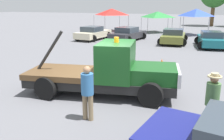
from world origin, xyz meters
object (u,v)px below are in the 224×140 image
person_at_hood (87,89)px  parked_car_teal (211,39)px  person_near_truck (212,98)px  tow_truck (109,73)px  parked_car_cream (93,33)px  canopy_tent_green (158,14)px  canopy_tent_blue (196,13)px  traffic_cone (162,64)px  parked_car_charcoal (128,34)px  canopy_tent_red (112,12)px  parked_car_olive (173,36)px

person_at_hood → parked_car_teal: 16.18m
person_at_hood → person_near_truck: bearing=-73.7°
tow_truck → person_near_truck: 4.14m
parked_car_cream → canopy_tent_green: size_ratio=1.37×
canopy_tent_blue → traffic_cone: bearing=-91.6°
parked_car_charcoal → parked_car_teal: bearing=-88.9°
person_at_hood → canopy_tent_red: (-9.05, 24.18, 1.51)m
tow_truck → person_near_truck: size_ratio=3.58×
parked_car_charcoal → traffic_cone: 10.95m
person_near_truck → canopy_tent_blue: size_ratio=0.57×
person_at_hood → parked_car_charcoal: bearing=21.0°
tow_truck → canopy_tent_red: (-8.81, 21.88, 1.59)m
parked_car_teal → parked_car_cream: bearing=79.0°
parked_car_olive → canopy_tent_red: (-9.09, 7.44, 1.86)m
person_at_hood → parked_car_cream: (-7.85, 16.24, -0.35)m
canopy_tent_red → traffic_cone: canopy_tent_red is taller
tow_truck → parked_car_teal: (3.49, 13.55, -0.27)m
canopy_tent_red → tow_truck: bearing=-68.1°
person_near_truck → parked_car_teal: size_ratio=0.38×
parked_car_charcoal → parked_car_olive: same height
parked_car_teal → traffic_cone: 8.91m
tow_truck → canopy_tent_blue: size_ratio=2.04×
parked_car_cream → parked_car_charcoal: bearing=-74.4°
tow_truck → parked_car_teal: bearing=64.3°
parked_car_olive → traffic_cone: parked_car_olive is taller
parked_car_olive → canopy_tent_blue: bearing=-14.4°
person_near_truck → parked_car_charcoal: 18.09m
traffic_cone → person_near_truck: bearing=-68.1°
parked_car_charcoal → canopy_tent_red: (-4.66, 7.31, 1.85)m
parked_car_charcoal → tow_truck: bearing=-155.4°
canopy_tent_blue → tow_truck: bearing=-94.2°
tow_truck → parked_car_olive: 14.45m
person_near_truck → person_at_hood: 3.59m
parked_car_teal → canopy_tent_blue: (-1.89, 8.17, 1.90)m
parked_car_cream → canopy_tent_blue: canopy_tent_blue is taller
parked_car_charcoal → parked_car_teal: (7.63, -1.03, -0.00)m
person_near_truck → parked_car_olive: bearing=76.8°
tow_truck → canopy_tent_green: 23.06m
tow_truck → parked_car_charcoal: tow_truck is taller
canopy_tent_red → parked_car_charcoal: bearing=-57.4°
parked_car_olive → canopy_tent_red: size_ratio=1.33×
parked_car_olive → traffic_cone: bearing=-179.3°
tow_truck → canopy_tent_blue: 21.84m
person_at_hood → canopy_tent_blue: canopy_tent_blue is taller
person_at_hood → parked_car_teal: bearing=-5.2°
canopy_tent_red → traffic_cone: size_ratio=6.39×
person_near_truck → parked_car_cream: (-11.39, 15.63, -0.37)m
parked_car_charcoal → traffic_cone: size_ratio=9.03×
person_near_truck → canopy_tent_red: 26.76m
parked_car_cream → parked_car_teal: 11.11m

